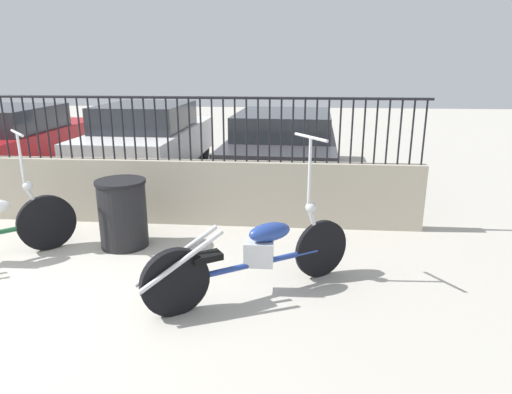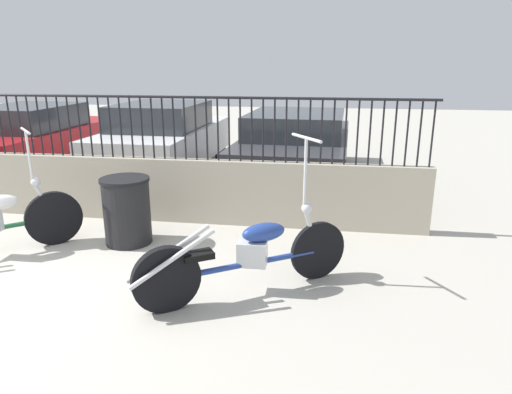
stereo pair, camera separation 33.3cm
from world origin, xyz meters
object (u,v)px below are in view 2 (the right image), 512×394
Objects in this scene: car_red at (36,139)px; car_dark_grey at (297,145)px; trash_bin at (127,211)px; motorcycle_blue at (239,256)px; car_white at (165,138)px.

car_red is 0.92× the size of car_dark_grey.
car_dark_grey is at bearing 62.91° from trash_bin.
car_dark_grey is at bearing 53.90° from motorcycle_blue.
motorcycle_blue is 0.46× the size of car_white.
car_white reaches higher than trash_bin.
motorcycle_blue is 0.42× the size of car_dark_grey.
car_red is 1.00× the size of car_white.
car_red is at bearing 105.02° from motorcycle_blue.
car_red is at bearing 100.46° from car_white.
car_dark_grey is at bearing -87.72° from car_red.
motorcycle_blue is 4.75m from car_dark_grey.
motorcycle_blue is at bearing 179.91° from car_dark_grey.
car_white is (2.59, 0.43, 0.01)m from car_red.
car_dark_grey is (0.23, 4.74, 0.26)m from motorcycle_blue.
car_white is at bearing 88.47° from car_dark_grey.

